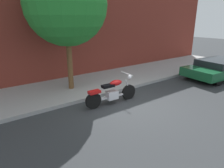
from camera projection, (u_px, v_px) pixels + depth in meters
ground_plane at (131, 105)px, 7.59m from camera, size 60.00×60.00×0.00m
sidewalk at (90, 84)px, 9.86m from camera, size 22.42×3.26×0.14m
building_facade at (69, 9)px, 10.20m from camera, size 22.42×0.50×7.19m
motorcycle at (112, 92)px, 7.61m from camera, size 2.24×0.70×1.11m
parked_car_green at (220, 68)px, 11.09m from camera, size 4.61×2.27×1.03m
street_tree at (66, 4)px, 7.96m from camera, size 3.33×3.33×5.35m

